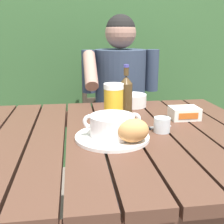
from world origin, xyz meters
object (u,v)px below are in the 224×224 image
object	(u,v)px
soup_bowl	(112,125)
diner_bowl	(133,100)
serving_plate	(112,137)
water_glass_small	(162,125)
bread_roll	(133,131)
butter_tub	(184,113)
person_eating	(121,97)
table_knife	(149,128)
chair_near_diner	(116,124)
beer_bottle	(126,96)
beer_glass	(114,103)

from	to	relation	value
soup_bowl	diner_bowl	xyz separation A→B (m)	(0.17, 0.44, -0.02)
serving_plate	soup_bowl	size ratio (longest dim) A/B	1.28
water_glass_small	bread_roll	bearing A→B (deg)	-139.97
soup_bowl	butter_tub	distance (m)	0.40
person_eating	table_knife	world-z (taller)	person_eating
soup_bowl	bread_roll	world-z (taller)	same
bread_roll	serving_plate	bearing A→B (deg)	130.60
serving_plate	table_knife	world-z (taller)	serving_plate
table_knife	person_eating	bearing A→B (deg)	89.26
person_eating	chair_near_diner	bearing A→B (deg)	89.16
soup_bowl	water_glass_small	world-z (taller)	soup_bowl
bread_roll	table_knife	bearing A→B (deg)	57.74
chair_near_diner	person_eating	size ratio (longest dim) A/B	0.76
bread_roll	water_glass_small	distance (m)	0.18
chair_near_diner	beer_bottle	size ratio (longest dim) A/B	3.91
serving_plate	beer_glass	world-z (taller)	beer_glass
bread_roll	water_glass_small	bearing A→B (deg)	40.03
person_eating	bread_roll	xyz separation A→B (m)	(-0.10, -0.85, 0.08)
water_glass_small	chair_near_diner	bearing A→B (deg)	91.76
beer_glass	diner_bowl	distance (m)	0.28
beer_glass	table_knife	distance (m)	0.19
beer_glass	diner_bowl	world-z (taller)	beer_glass
water_glass_small	serving_plate	bearing A→B (deg)	-167.33
chair_near_diner	bread_roll	world-z (taller)	chair_near_diner
table_knife	diner_bowl	distance (m)	0.36
soup_bowl	bread_roll	distance (m)	0.09
butter_tub	diner_bowl	bearing A→B (deg)	125.52
person_eating	serving_plate	size ratio (longest dim) A/B	4.59
serving_plate	person_eating	bearing A→B (deg)	78.11
soup_bowl	diner_bowl	bearing A→B (deg)	69.27
serving_plate	beer_bottle	size ratio (longest dim) A/B	1.13
chair_near_diner	table_knife	xyz separation A→B (m)	(-0.01, -0.90, 0.28)
butter_tub	beer_glass	bearing A→B (deg)	179.40
diner_bowl	person_eating	bearing A→B (deg)	90.49
chair_near_diner	serving_plate	world-z (taller)	chair_near_diner
chair_near_diner	beer_glass	bearing A→B (deg)	-99.73
water_glass_small	butter_tub	distance (m)	0.21
soup_bowl	butter_tub	xyz separation A→B (m)	(0.35, 0.19, -0.03)
chair_near_diner	water_glass_small	distance (m)	0.98
chair_near_diner	table_knife	world-z (taller)	chair_near_diner
serving_plate	bread_roll	xyz separation A→B (m)	(0.06, -0.07, 0.05)
person_eating	beer_bottle	world-z (taller)	person_eating
bread_roll	beer_glass	bearing A→B (deg)	95.75
serving_plate	beer_glass	bearing A→B (deg)	80.39
chair_near_diner	serving_plate	size ratio (longest dim) A/B	3.47
soup_bowl	water_glass_small	size ratio (longest dim) A/B	3.30
person_eating	beer_bottle	bearing A→B (deg)	-97.40
chair_near_diner	diner_bowl	world-z (taller)	chair_near_diner
person_eating	butter_tub	distance (m)	0.62
butter_tub	table_knife	xyz separation A→B (m)	(-0.19, -0.11, -0.02)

